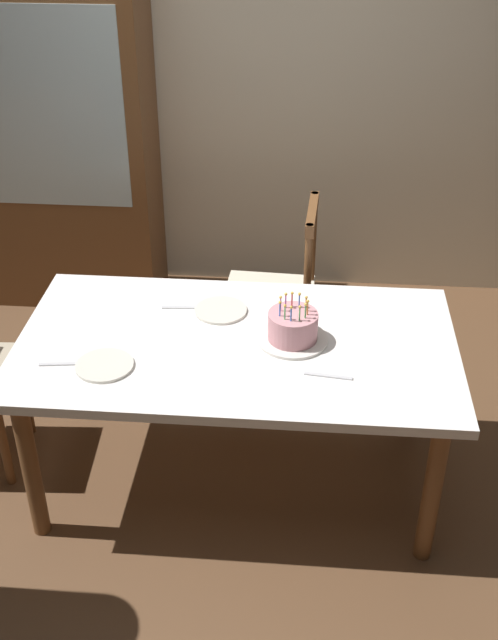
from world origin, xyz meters
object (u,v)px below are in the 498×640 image
at_px(dining_table, 237,358).
at_px(chair_spindle_back, 274,297).
at_px(china_cabinet, 54,142).
at_px(plate_near_celebrant, 104,365).
at_px(birthday_cake, 293,328).
at_px(plate_far_side, 221,310).

distance_m(dining_table, chair_spindle_back, 0.82).
relative_size(dining_table, china_cabinet, 0.91).
bearing_deg(chair_spindle_back, plate_near_celebrant, -120.15).
relative_size(dining_table, plate_near_celebrant, 7.89).
xyz_separation_m(plate_near_celebrant, chair_spindle_back, (0.59, 1.01, -0.27)).
xyz_separation_m(dining_table, chair_spindle_back, (0.11, 0.80, -0.18)).
height_order(dining_table, birthday_cake, birthday_cake).
height_order(chair_spindle_back, china_cabinet, china_cabinet).
bearing_deg(china_cabinet, plate_far_side, -51.14).
bearing_deg(birthday_cake, china_cabinet, 132.10).
bearing_deg(dining_table, chair_spindle_back, 82.13).
bearing_deg(plate_near_celebrant, dining_table, 24.25).
relative_size(plate_far_side, chair_spindle_back, 0.23).
distance_m(plate_near_celebrant, chair_spindle_back, 1.20).
xyz_separation_m(plate_near_celebrant, plate_far_side, (0.39, 0.43, 0.00)).
height_order(birthday_cake, plate_near_celebrant, birthday_cake).
distance_m(birthday_cake, chair_spindle_back, 0.85).
xyz_separation_m(birthday_cake, china_cabinet, (-1.39, 1.54, 0.17)).
height_order(plate_near_celebrant, china_cabinet, china_cabinet).
height_order(plate_near_celebrant, plate_far_side, same).
height_order(plate_near_celebrant, chair_spindle_back, chair_spindle_back).
relative_size(dining_table, chair_spindle_back, 1.83).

